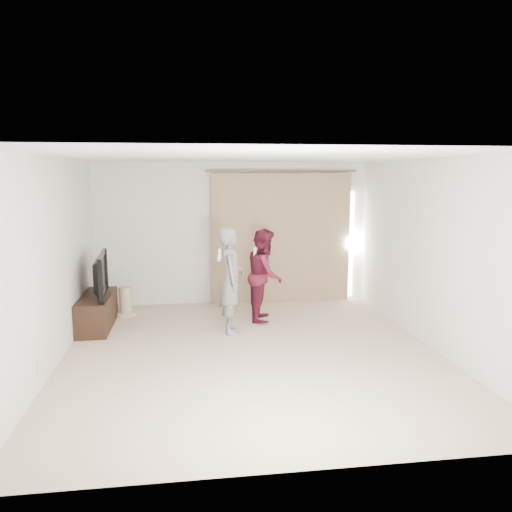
{
  "coord_description": "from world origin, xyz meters",
  "views": [
    {
      "loc": [
        -0.83,
        -6.37,
        2.39
      ],
      "look_at": [
        0.22,
        1.2,
        1.12
      ],
      "focal_mm": 35.0,
      "sensor_mm": 36.0,
      "label": 1
    }
  ],
  "objects_px": {
    "tv_console": "(97,311)",
    "person_woman": "(265,275)",
    "person_man": "(231,280)",
    "tv": "(95,275)"
  },
  "relations": [
    {
      "from": "person_man",
      "to": "tv_console",
      "type": "bearing_deg",
      "value": 166.05
    },
    {
      "from": "tv",
      "to": "tv_console",
      "type": "bearing_deg",
      "value": -0.0
    },
    {
      "from": "person_man",
      "to": "person_woman",
      "type": "distance_m",
      "value": 0.83
    },
    {
      "from": "tv_console",
      "to": "person_woman",
      "type": "xyz_separation_m",
      "value": [
        2.68,
        0.06,
        0.5
      ]
    },
    {
      "from": "tv",
      "to": "person_woman",
      "type": "bearing_deg",
      "value": -93.48
    },
    {
      "from": "tv_console",
      "to": "tv",
      "type": "distance_m",
      "value": 0.59
    },
    {
      "from": "person_man",
      "to": "person_woman",
      "type": "relative_size",
      "value": 1.07
    },
    {
      "from": "tv_console",
      "to": "person_man",
      "type": "relative_size",
      "value": 0.82
    },
    {
      "from": "person_man",
      "to": "person_woman",
      "type": "xyz_separation_m",
      "value": [
        0.6,
        0.58,
        -0.05
      ]
    },
    {
      "from": "person_man",
      "to": "tv",
      "type": "bearing_deg",
      "value": 166.05
    }
  ]
}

